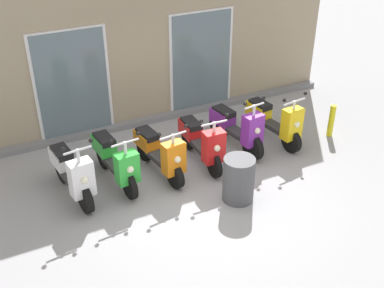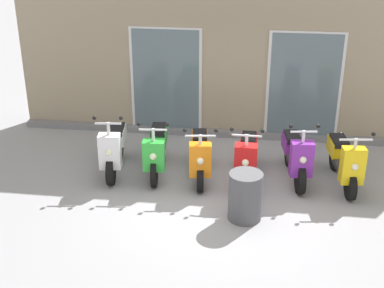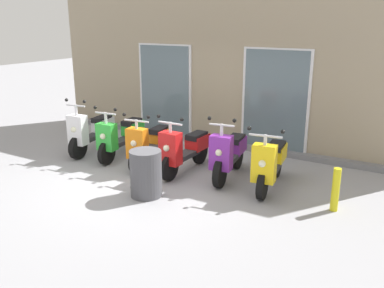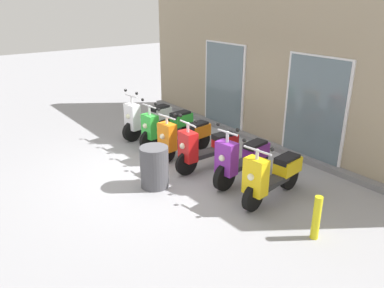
{
  "view_description": "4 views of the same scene",
  "coord_description": "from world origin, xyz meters",
  "px_view_note": "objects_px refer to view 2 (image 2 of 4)",
  "views": [
    {
      "loc": [
        -3.26,
        -6.14,
        5.04
      ],
      "look_at": [
        0.09,
        0.59,
        0.59
      ],
      "focal_mm": 45.21,
      "sensor_mm": 36.0,
      "label": 1
    },
    {
      "loc": [
        0.58,
        -7.97,
        4.65
      ],
      "look_at": [
        -0.6,
        0.72,
        0.69
      ],
      "focal_mm": 50.59,
      "sensor_mm": 36.0,
      "label": 2
    },
    {
      "loc": [
        4.39,
        -5.73,
        2.88
      ],
      "look_at": [
        0.65,
        0.61,
        0.66
      ],
      "focal_mm": 38.87,
      "sensor_mm": 36.0,
      "label": 3
    },
    {
      "loc": [
        6.04,
        -3.86,
        3.39
      ],
      "look_at": [
        0.37,
        0.4,
        0.63
      ],
      "focal_mm": 35.58,
      "sensor_mm": 36.0,
      "label": 4
    }
  ],
  "objects_px": {
    "scooter_green": "(157,149)",
    "scooter_yellow": "(344,160)",
    "scooter_white": "(114,148)",
    "scooter_purple": "(296,156)",
    "scooter_red": "(247,156)",
    "scooter_orange": "(200,155)",
    "trash_bin": "(245,196)"
  },
  "relations": [
    {
      "from": "scooter_green",
      "to": "scooter_red",
      "type": "bearing_deg",
      "value": -3.33
    },
    {
      "from": "scooter_red",
      "to": "scooter_yellow",
      "type": "relative_size",
      "value": 1.01
    },
    {
      "from": "scooter_orange",
      "to": "trash_bin",
      "type": "bearing_deg",
      "value": -56.24
    },
    {
      "from": "scooter_green",
      "to": "scooter_purple",
      "type": "height_order",
      "value": "scooter_purple"
    },
    {
      "from": "scooter_green",
      "to": "scooter_yellow",
      "type": "distance_m",
      "value": 3.37
    },
    {
      "from": "scooter_purple",
      "to": "scooter_green",
      "type": "bearing_deg",
      "value": -178.63
    },
    {
      "from": "scooter_white",
      "to": "scooter_purple",
      "type": "xyz_separation_m",
      "value": [
        3.31,
        0.14,
        -0.01
      ]
    },
    {
      "from": "scooter_white",
      "to": "trash_bin",
      "type": "xyz_separation_m",
      "value": [
        2.48,
        -1.32,
        -0.08
      ]
    },
    {
      "from": "trash_bin",
      "to": "scooter_white",
      "type": "bearing_deg",
      "value": 152.02
    },
    {
      "from": "scooter_white",
      "to": "scooter_green",
      "type": "relative_size",
      "value": 0.96
    },
    {
      "from": "scooter_green",
      "to": "scooter_orange",
      "type": "bearing_deg",
      "value": -5.82
    },
    {
      "from": "scooter_orange",
      "to": "scooter_yellow",
      "type": "distance_m",
      "value": 2.55
    },
    {
      "from": "scooter_orange",
      "to": "trash_bin",
      "type": "relative_size",
      "value": 1.95
    },
    {
      "from": "scooter_white",
      "to": "scooter_orange",
      "type": "xyz_separation_m",
      "value": [
        1.6,
        -0.0,
        -0.03
      ]
    },
    {
      "from": "scooter_red",
      "to": "scooter_purple",
      "type": "height_order",
      "value": "scooter_purple"
    },
    {
      "from": "scooter_red",
      "to": "trash_bin",
      "type": "distance_m",
      "value": 1.3
    },
    {
      "from": "scooter_red",
      "to": "scooter_purple",
      "type": "xyz_separation_m",
      "value": [
        0.87,
        0.16,
        -0.01
      ]
    },
    {
      "from": "trash_bin",
      "to": "scooter_orange",
      "type": "bearing_deg",
      "value": 123.76
    },
    {
      "from": "scooter_orange",
      "to": "scooter_purple",
      "type": "distance_m",
      "value": 1.72
    },
    {
      "from": "scooter_red",
      "to": "scooter_yellow",
      "type": "bearing_deg",
      "value": 2.52
    },
    {
      "from": "trash_bin",
      "to": "scooter_red",
      "type": "bearing_deg",
      "value": 91.32
    },
    {
      "from": "scooter_purple",
      "to": "trash_bin",
      "type": "bearing_deg",
      "value": -119.83
    },
    {
      "from": "scooter_green",
      "to": "scooter_red",
      "type": "height_order",
      "value": "scooter_red"
    },
    {
      "from": "scooter_white",
      "to": "scooter_purple",
      "type": "bearing_deg",
      "value": 2.46
    },
    {
      "from": "scooter_orange",
      "to": "scooter_white",
      "type": "bearing_deg",
      "value": 179.95
    },
    {
      "from": "scooter_white",
      "to": "trash_bin",
      "type": "distance_m",
      "value": 2.8
    },
    {
      "from": "scooter_green",
      "to": "trash_bin",
      "type": "distance_m",
      "value": 2.19
    },
    {
      "from": "scooter_green",
      "to": "scooter_red",
      "type": "distance_m",
      "value": 1.66
    },
    {
      "from": "scooter_orange",
      "to": "scooter_purple",
      "type": "bearing_deg",
      "value": 4.78
    },
    {
      "from": "scooter_white",
      "to": "scooter_yellow",
      "type": "bearing_deg",
      "value": 0.83
    },
    {
      "from": "scooter_white",
      "to": "scooter_green",
      "type": "bearing_deg",
      "value": 5.93
    },
    {
      "from": "scooter_orange",
      "to": "scooter_purple",
      "type": "height_order",
      "value": "scooter_purple"
    }
  ]
}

